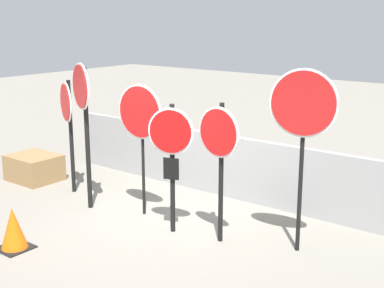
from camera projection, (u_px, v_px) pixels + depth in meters
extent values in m
plane|color=gray|center=(163.00, 220.00, 8.85)|extent=(40.00, 40.00, 0.00)
cube|color=gray|center=(220.00, 165.00, 9.98)|extent=(7.44, 0.12, 1.16)
cylinder|color=black|center=(71.00, 137.00, 10.03)|extent=(0.07, 0.07, 2.15)
cylinder|color=white|center=(66.00, 102.00, 9.84)|extent=(0.68, 0.35, 0.74)
cylinder|color=red|center=(65.00, 102.00, 9.84)|extent=(0.62, 0.32, 0.68)
cylinder|color=black|center=(87.00, 139.00, 9.15)|extent=(0.08, 0.08, 2.46)
cylinder|color=white|center=(81.00, 86.00, 8.90)|extent=(0.73, 0.33, 0.79)
cylinder|color=red|center=(80.00, 86.00, 8.89)|extent=(0.68, 0.31, 0.73)
cylinder|color=black|center=(143.00, 157.00, 8.90)|extent=(0.05, 0.05, 2.03)
cylinder|color=white|center=(140.00, 112.00, 8.68)|extent=(0.90, 0.05, 0.90)
cylinder|color=red|center=(139.00, 112.00, 8.66)|extent=(0.84, 0.04, 0.84)
cylinder|color=black|center=(172.00, 169.00, 8.17)|extent=(0.08, 0.08, 2.03)
cylinder|color=white|center=(171.00, 131.00, 7.97)|extent=(0.68, 0.27, 0.71)
cylinder|color=#AD0F0F|center=(170.00, 132.00, 7.96)|extent=(0.62, 0.25, 0.65)
cube|color=black|center=(171.00, 169.00, 8.11)|extent=(0.24, 0.11, 0.34)
cylinder|color=black|center=(221.00, 174.00, 7.81)|extent=(0.07, 0.07, 2.10)
cylinder|color=white|center=(219.00, 132.00, 7.62)|extent=(0.74, 0.12, 0.74)
cylinder|color=red|center=(218.00, 133.00, 7.60)|extent=(0.68, 0.11, 0.68)
cylinder|color=black|center=(301.00, 170.00, 7.45)|extent=(0.06, 0.06, 2.41)
cylinder|color=white|center=(304.00, 103.00, 7.18)|extent=(0.92, 0.25, 0.94)
cylinder|color=red|center=(303.00, 103.00, 7.16)|extent=(0.86, 0.23, 0.88)
cube|color=black|center=(15.00, 248.00, 7.78)|extent=(0.46, 0.46, 0.02)
cone|color=#E05B0C|center=(13.00, 228.00, 7.71)|extent=(0.38, 0.38, 0.61)
cube|color=olive|center=(34.00, 168.00, 10.94)|extent=(1.00, 0.82, 0.53)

